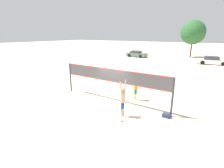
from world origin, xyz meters
The scene contains 9 objects.
ground_plane centered at (0.00, 0.00, 0.00)m, with size 200.00×200.00×0.00m, color beige.
volleyball_net centered at (0.00, 0.00, 1.78)m, with size 8.85×0.13×2.48m.
player_spiker centered at (1.91, -1.64, 1.20)m, with size 0.28×0.72×2.26m.
player_blocker centered at (1.27, 1.29, 1.12)m, with size 0.28×0.70×2.12m.
volleyball centered at (2.19, -2.28, 0.11)m, with size 0.21×0.21×0.21m.
gear_bag centered at (4.17, -0.25, 0.11)m, with size 0.45×0.33×0.21m.
parked_car_mid centered at (-10.37, 24.62, 0.62)m, with size 4.47×2.04×1.36m.
parked_car_far centered at (4.31, 22.98, 0.60)m, with size 4.99×2.59×1.34m.
tree_left_cluster centered at (-0.56, 30.52, 5.18)m, with size 4.97×4.97×7.67m.
Camera 1 is at (6.90, -10.06, 4.87)m, focal length 28.00 mm.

